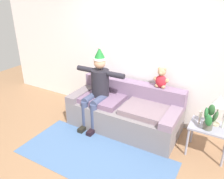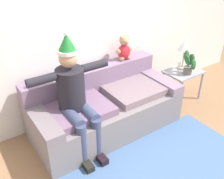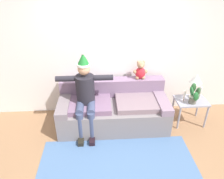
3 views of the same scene
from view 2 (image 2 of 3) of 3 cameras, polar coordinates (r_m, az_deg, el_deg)
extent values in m
plane|color=#916A4A|center=(3.23, 8.43, -17.17)|extent=(10.00, 10.00, 0.00)
cube|color=silver|center=(3.62, -6.88, 13.66)|extent=(7.00, 0.10, 2.70)
cube|color=slate|center=(3.63, -1.29, -5.64)|extent=(2.09, 0.95, 0.48)
cube|color=slate|center=(3.67, -4.39, 2.35)|extent=(2.09, 0.24, 0.36)
cube|color=slate|center=(3.15, -15.82, -6.55)|extent=(0.22, 0.95, 0.12)
cube|color=gray|center=(3.98, 9.97, 2.36)|extent=(0.22, 0.95, 0.12)
cube|color=slate|center=(3.24, -7.84, -4.57)|extent=(0.83, 0.66, 0.10)
cube|color=slate|center=(3.68, 5.22, 0.07)|extent=(0.83, 0.66, 0.10)
cylinder|color=#232129|center=(3.09, -9.26, 0.17)|extent=(0.34, 0.34, 0.52)
sphere|color=tan|center=(2.91, -9.90, 7.03)|extent=(0.22, 0.22, 0.22)
cylinder|color=white|center=(2.88, -10.03, 8.43)|extent=(0.23, 0.23, 0.04)
cone|color=#1C702B|center=(2.85, -10.22, 10.49)|extent=(0.21, 0.21, 0.20)
sphere|color=white|center=(2.82, -10.41, 12.41)|extent=(0.06, 0.06, 0.06)
cylinder|color=#3C4565|center=(3.04, -8.89, -6.17)|extent=(0.14, 0.40, 0.14)
cylinder|color=#3C4565|center=(3.08, -6.76, -12.37)|extent=(0.13, 0.13, 0.58)
cube|color=black|center=(3.20, -5.78, -16.49)|extent=(0.10, 0.24, 0.08)
cylinder|color=#3C4565|center=(3.11, -5.59, -4.99)|extent=(0.14, 0.40, 0.14)
cylinder|color=#3C4565|center=(3.15, -3.51, -11.05)|extent=(0.13, 0.13, 0.58)
cube|color=black|center=(3.27, -2.61, -15.12)|extent=(0.10, 0.24, 0.08)
cylinder|color=#232129|center=(2.88, -15.68, 2.08)|extent=(0.34, 0.10, 0.10)
cylinder|color=#232129|center=(3.13, -3.98, 5.43)|extent=(0.34, 0.10, 0.10)
ellipsoid|color=red|center=(3.83, 2.73, 8.50)|extent=(0.20, 0.16, 0.24)
sphere|color=tan|center=(3.77, 2.80, 11.05)|extent=(0.15, 0.15, 0.15)
sphere|color=tan|center=(3.72, 3.35, 10.66)|extent=(0.07, 0.07, 0.07)
sphere|color=tan|center=(3.72, 2.15, 11.68)|extent=(0.05, 0.05, 0.05)
sphere|color=tan|center=(3.78, 3.47, 11.94)|extent=(0.05, 0.05, 0.05)
sphere|color=tan|center=(3.76, 1.44, 8.61)|extent=(0.08, 0.08, 0.08)
sphere|color=tan|center=(3.80, 2.24, 6.99)|extent=(0.08, 0.08, 0.08)
sphere|color=tan|center=(3.88, 4.00, 9.22)|extent=(0.08, 0.08, 0.08)
sphere|color=tan|center=(3.87, 3.68, 7.37)|extent=(0.08, 0.08, 0.08)
cube|color=#9394A5|center=(4.37, 15.88, 3.84)|extent=(0.60, 0.45, 0.03)
cylinder|color=#9394A5|center=(4.20, 14.91, -1.23)|extent=(0.04, 0.04, 0.50)
cylinder|color=#9394A5|center=(4.58, 19.44, 0.76)|extent=(0.04, 0.04, 0.50)
cylinder|color=#9394A5|center=(4.42, 11.26, 0.89)|extent=(0.04, 0.04, 0.50)
cylinder|color=#9394A5|center=(4.78, 15.87, 2.63)|extent=(0.04, 0.04, 0.50)
cylinder|color=#BAAD8B|center=(4.45, 15.55, 4.78)|extent=(0.14, 0.14, 0.03)
cylinder|color=#AFB59A|center=(4.38, 15.84, 6.76)|extent=(0.02, 0.02, 0.30)
cone|color=silver|center=(4.30, 16.29, 9.71)|extent=(0.24, 0.24, 0.18)
cylinder|color=#5E5E51|center=(4.27, 16.75, 4.17)|extent=(0.14, 0.14, 0.12)
ellipsoid|color=#2D512E|center=(4.26, 17.56, 6.51)|extent=(0.13, 0.14, 0.20)
ellipsoid|color=#2A572D|center=(4.22, 16.51, 7.39)|extent=(0.10, 0.08, 0.18)
ellipsoid|color=#235F2E|center=(4.15, 16.67, 6.44)|extent=(0.08, 0.16, 0.21)
ellipsoid|color=#21642E|center=(4.17, 17.95, 5.39)|extent=(0.13, 0.08, 0.20)
cylinder|color=beige|center=(4.21, 14.72, 4.17)|extent=(0.02, 0.02, 0.13)
cylinder|color=white|center=(4.16, 14.92, 5.57)|extent=(0.04, 0.04, 0.10)
cylinder|color=beige|center=(4.48, 17.09, 5.63)|extent=(0.02, 0.02, 0.16)
cylinder|color=white|center=(4.43, 17.34, 7.18)|extent=(0.04, 0.04, 0.10)
cube|color=#476895|center=(3.19, 9.38, -17.91)|extent=(2.52, 1.13, 0.01)
camera|label=1|loc=(3.39, 74.42, 11.45)|focal=36.13mm
camera|label=3|loc=(1.69, 96.81, 11.15)|focal=34.04mm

